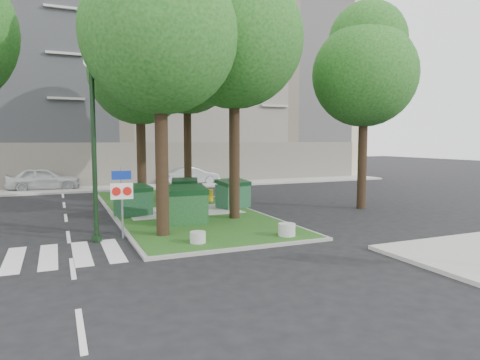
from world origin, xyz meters
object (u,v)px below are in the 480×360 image
tree_street_right (365,65)px  dumpster_c (185,190)px  tree_median_mid (141,64)px  tree_median_far (188,52)px  bollard_mid (187,214)px  dumpster_a (133,201)px  car_silver (192,176)px  tree_median_near_left (162,21)px  litter_bin (210,195)px  street_lamp (93,125)px  tree_median_near_right (236,26)px  dumpster_b (186,205)px  traffic_sign_pole (122,192)px  bollard_right (287,230)px  dumpster_d (233,194)px  car_white (44,179)px  bollard_left (198,237)px

tree_street_right → dumpster_c: 11.04m
tree_median_mid → tree_median_far: 4.59m
tree_median_far → bollard_mid: tree_median_far is taller
dumpster_a → car_silver: 14.21m
car_silver → dumpster_a: bearing=151.7°
tree_median_near_left → litter_bin: tree_median_near_left is taller
litter_bin → street_lamp: size_ratio=0.10×
car_silver → bollard_mid: bearing=161.2°
tree_median_near_right → bollard_mid: 7.93m
dumpster_b → traffic_sign_pole: size_ratio=0.67×
tree_street_right → bollard_right: tree_street_right is taller
tree_median_near_left → litter_bin: bearing=59.8°
tree_median_near_left → car_silver: tree_median_near_left is taller
tree_street_right → dumpster_a: (-10.89, 1.72, -6.21)m
tree_median_mid → dumpster_d: bearing=-26.9°
dumpster_b → street_lamp: (-3.45, -1.32, 3.03)m
tree_median_near_right → bollard_right: tree_median_near_right is taller
dumpster_b → car_silver: size_ratio=0.41×
dumpster_d → car_white: (-8.59, 12.42, 0.00)m
dumpster_d → street_lamp: bearing=-165.3°
dumpster_a → bollard_right: (4.14, -6.09, -0.44)m
dumpster_b → bollard_right: dumpster_b is taller
tree_median_near_right → tree_median_mid: tree_median_near_right is taller
dumpster_b → car_white: size_ratio=0.36×
tree_median_far → bollard_mid: (-2.20, -7.06, -8.00)m
tree_median_far → bollard_mid: 10.89m
car_silver → bollard_right: bearing=171.8°
tree_median_near_left → tree_median_near_right: tree_median_near_right is taller
tree_median_mid → bollard_left: 10.53m
dumpster_b → litter_bin: dumpster_b is taller
dumpster_c → litter_bin: 1.36m
litter_bin → dumpster_b: bearing=-118.1°
dumpster_d → street_lamp: street_lamp is taller
car_white → tree_median_far: bearing=-130.3°
dumpster_b → bollard_left: bearing=-96.9°
litter_bin → car_silver: bearing=78.5°
bollard_left → tree_street_right: bearing=22.8°
dumpster_a → car_silver: bearing=49.0°
tree_median_far → bollard_right: 13.90m
dumpster_a → bollard_left: 5.97m
bollard_right → litter_bin: (0.36, 8.94, 0.10)m
tree_street_right → car_silver: (-4.40, 14.35, -6.31)m
tree_median_near_right → dumpster_a: 8.49m
bollard_left → car_silver: 19.28m
dumpster_c → bollard_mid: bearing=-88.8°
tree_median_mid → tree_median_far: tree_median_far is taller
dumpster_b → bollard_left: size_ratio=3.30×
dumpster_b → dumpster_a: bearing=124.4°
traffic_sign_pole → car_white: (-2.81, 16.50, -0.81)m
dumpster_a → car_white: size_ratio=0.36×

